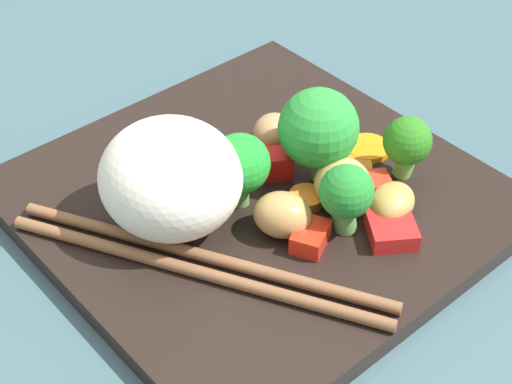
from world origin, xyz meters
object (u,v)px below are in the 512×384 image
at_px(square_plate, 257,200).
at_px(rice_mound, 171,178).
at_px(broccoli_floret_1, 319,129).
at_px(chopstick_pair, 199,263).
at_px(carrot_slice_4, 306,199).

bearing_deg(square_plate, rice_mound, 166.26).
bearing_deg(broccoli_floret_1, chopstick_pair, -172.90).
distance_m(rice_mound, chopstick_pair, 0.06).
bearing_deg(carrot_slice_4, square_plate, 120.18).
relative_size(square_plate, broccoli_floret_1, 4.10).
bearing_deg(square_plate, broccoli_floret_1, -18.80).
height_order(rice_mound, carrot_slice_4, rice_mound).
height_order(carrot_slice_4, chopstick_pair, same).
distance_m(rice_mound, broccoli_floret_1, 0.10).
distance_m(rice_mound, carrot_slice_4, 0.09).
bearing_deg(rice_mound, chopstick_pair, -108.15).
xyz_separation_m(square_plate, carrot_slice_4, (0.02, -0.03, 0.01)).
xyz_separation_m(rice_mound, chopstick_pair, (-0.01, -0.04, -0.03)).
xyz_separation_m(square_plate, rice_mound, (-0.06, 0.01, 0.04)).
bearing_deg(carrot_slice_4, broccoli_floret_1, 32.37).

